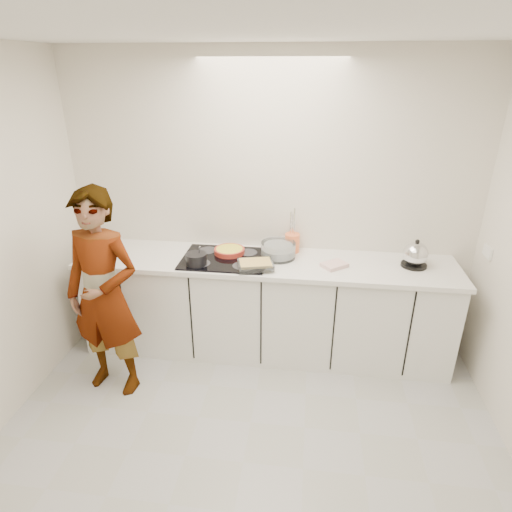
# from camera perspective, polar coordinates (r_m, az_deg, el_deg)

# --- Properties ---
(floor) EXTENTS (3.60, 3.20, 0.00)m
(floor) POSITION_cam_1_polar(r_m,az_deg,el_deg) (3.18, -1.73, -25.80)
(floor) COLOR #AEAEAE
(floor) RESTS_ON ground
(ceiling) EXTENTS (3.60, 3.20, 0.00)m
(ceiling) POSITION_cam_1_polar(r_m,az_deg,el_deg) (2.06, -2.73, 28.71)
(ceiling) COLOR white
(ceiling) RESTS_ON wall_back
(wall_back) EXTENTS (3.60, 0.00, 2.60)m
(wall_back) POSITION_cam_1_polar(r_m,az_deg,el_deg) (3.81, 1.83, 6.73)
(wall_back) COLOR silver
(wall_back) RESTS_ON ground
(base_cabinets) EXTENTS (3.20, 0.58, 0.87)m
(base_cabinets) POSITION_cam_1_polar(r_m,az_deg,el_deg) (3.88, 1.18, -7.00)
(base_cabinets) COLOR white
(base_cabinets) RESTS_ON floor
(countertop) EXTENTS (3.24, 0.64, 0.04)m
(countertop) POSITION_cam_1_polar(r_m,az_deg,el_deg) (3.66, 1.24, -0.88)
(countertop) COLOR white
(countertop) RESTS_ON base_cabinets
(hob) EXTENTS (0.72, 0.54, 0.01)m
(hob) POSITION_cam_1_polar(r_m,az_deg,el_deg) (3.68, -4.21, -0.33)
(hob) COLOR black
(hob) RESTS_ON countertop
(tart_dish) EXTENTS (0.27, 0.27, 0.04)m
(tart_dish) POSITION_cam_1_polar(r_m,az_deg,el_deg) (3.76, -3.57, 0.73)
(tart_dish) COLOR #B43223
(tart_dish) RESTS_ON hob
(saucepan) EXTENTS (0.22, 0.22, 0.16)m
(saucepan) POSITION_cam_1_polar(r_m,az_deg,el_deg) (3.56, -7.96, -0.40)
(saucepan) COLOR black
(saucepan) RESTS_ON hob
(baking_dish) EXTENTS (0.32, 0.27, 0.05)m
(baking_dish) POSITION_cam_1_polar(r_m,az_deg,el_deg) (3.48, -0.07, -1.14)
(baking_dish) COLOR silver
(baking_dish) RESTS_ON hob
(mixing_bowl) EXTENTS (0.34, 0.34, 0.14)m
(mixing_bowl) POSITION_cam_1_polar(r_m,az_deg,el_deg) (3.69, 2.98, 0.73)
(mixing_bowl) COLOR silver
(mixing_bowl) RESTS_ON countertop
(tea_towel) EXTENTS (0.24, 0.24, 0.03)m
(tea_towel) POSITION_cam_1_polar(r_m,az_deg,el_deg) (3.59, 10.40, -1.18)
(tea_towel) COLOR white
(tea_towel) RESTS_ON countertop
(kettle) EXTENTS (0.23, 0.23, 0.24)m
(kettle) POSITION_cam_1_polar(r_m,az_deg,el_deg) (3.75, 20.47, 0.12)
(kettle) COLOR black
(kettle) RESTS_ON countertop
(utensil_crock) EXTENTS (0.14, 0.14, 0.17)m
(utensil_crock) POSITION_cam_1_polar(r_m,az_deg,el_deg) (3.82, 4.85, 1.77)
(utensil_crock) COLOR #FC723B
(utensil_crock) RESTS_ON countertop
(cook) EXTENTS (0.66, 0.49, 1.68)m
(cook) POSITION_cam_1_polar(r_m,az_deg,el_deg) (3.45, -19.61, -4.97)
(cook) COLOR white
(cook) RESTS_ON floor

